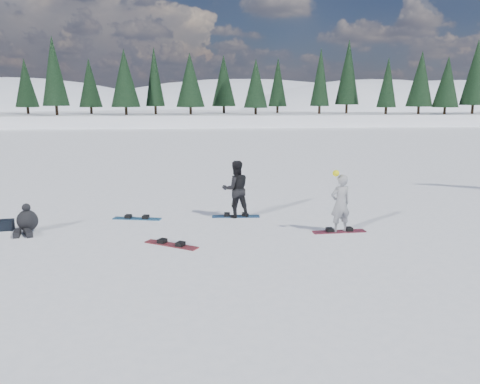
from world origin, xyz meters
name	(u,v)px	position (x,y,z in m)	size (l,w,h in m)	color
ground	(254,247)	(0.00, 0.00, 0.00)	(420.00, 420.00, 0.00)	white
alpine_backdrop	(173,141)	(-11.72, 189.18, -13.98)	(412.50, 227.00, 53.20)	white
snowboarder_woman	(340,203)	(2.55, 1.08, 0.84)	(0.68, 0.54, 1.79)	#9A9A9F
snowboarder_man	(236,189)	(-0.20, 3.06, 0.90)	(0.88, 0.68, 1.80)	black
seated_rider	(27,221)	(-6.19, 1.90, 0.31)	(0.72, 1.04, 0.81)	black
gear_bag	(5,225)	(-6.89, 2.15, 0.15)	(0.45, 0.30, 0.30)	black
snowboard_woman	(339,232)	(2.55, 1.08, 0.01)	(1.50, 0.28, 0.03)	maroon
snowboard_man	(236,216)	(-0.20, 3.06, 0.01)	(1.50, 0.28, 0.03)	navy
snowboard_loose_c	(137,219)	(-3.30, 3.06, 0.01)	(1.50, 0.28, 0.03)	#1D67A1
snowboard_loose_b	(171,245)	(-2.09, 0.29, 0.01)	(1.50, 0.28, 0.03)	maroon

